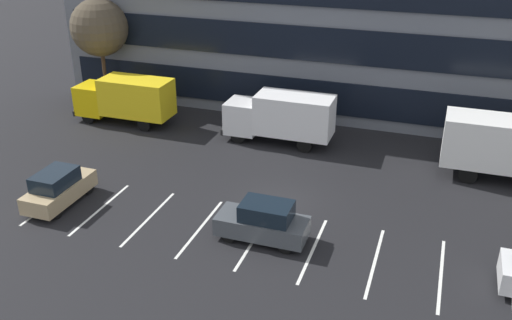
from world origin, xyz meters
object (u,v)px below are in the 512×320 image
Objects in this scene: box_truck_white at (281,116)px; box_truck_yellow at (511,147)px; box_truck_yellow_all at (126,98)px; suv_charcoal at (263,222)px; suv_tan at (58,188)px; bare_tree at (99,28)px.

box_truck_white is 13.56m from box_truck_yellow.
box_truck_yellow_all is 17.50m from suv_charcoal.
box_truck_yellow_all is at bearing 103.24° from suv_tan.
bare_tree is (-14.84, 3.03, 3.92)m from box_truck_white.
box_truck_yellow_all is 24.69m from box_truck_yellow.
box_truck_yellow is at bearing -1.65° from box_truck_yellow_all.
suv_charcoal is 22.90m from bare_tree.
box_truck_yellow is at bearing 25.39° from suv_tan.
box_truck_yellow_all is at bearing -178.94° from box_truck_white.
box_truck_white is 1.66× the size of suv_charcoal.
bare_tree is (-3.69, 3.24, 3.92)m from box_truck_yellow_all.
box_truck_yellow reaches higher than box_truck_white.
suv_tan is 16.47m from bare_tree.
bare_tree is at bearing 140.91° from suv_charcoal.
suv_charcoal is at bearing -137.24° from box_truck_yellow.
suv_charcoal is (2.53, -11.08, -0.91)m from box_truck_white.
box_truck_yellow_all reaches higher than suv_charcoal.
suv_tan is (-11.06, -0.30, -0.02)m from suv_charcoal.
bare_tree is at bearing 168.45° from box_truck_white.
box_truck_yellow_all is 1.69× the size of suv_tan.
box_truck_yellow is 1.81× the size of suv_charcoal.
box_truck_white is 1.69× the size of suv_tan.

